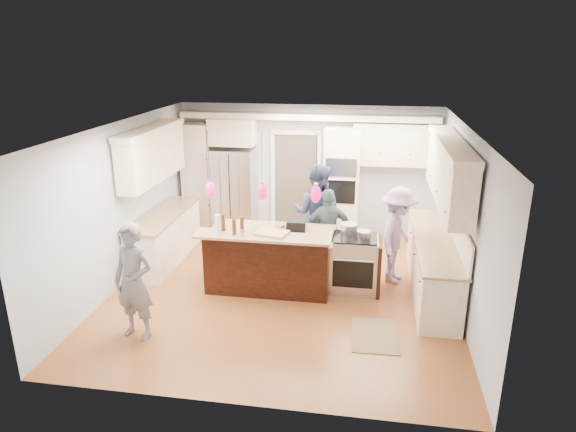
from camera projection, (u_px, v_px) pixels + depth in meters
name	position (u px, v px, depth m)	size (l,w,h in m)	color
ground_plane	(285.00, 287.00, 8.62)	(6.00, 6.00, 0.00)	#AD5F2F
room_shell	(284.00, 183.00, 8.04)	(5.54, 6.04, 2.72)	#B2BCC6
refrigerator	(234.00, 190.00, 11.04)	(0.90, 0.70, 1.80)	#B7B7BC
oven_column	(341.00, 183.00, 10.64)	(0.72, 0.69, 2.30)	#FBEBCC
back_upper_cabinets	(271.00, 155.00, 10.79)	(5.30, 0.61, 2.54)	#FBEBCC
right_counter_run	(438.00, 230.00, 8.20)	(0.64, 3.10, 2.51)	#FBEBCC
left_cabinets	(161.00, 206.00, 9.40)	(0.64, 2.30, 2.51)	#FBEBCC
kitchen_island	(271.00, 258.00, 8.57)	(2.10, 1.46, 1.12)	black
island_range	(356.00, 263.00, 8.44)	(0.82, 0.71, 0.92)	#B7B7BC
pendant_lights	(262.00, 192.00, 7.61)	(1.75, 0.15, 1.03)	black
person_bar_end	(134.00, 282.00, 6.94)	(0.60, 0.40, 1.66)	slate
person_far_left	(317.00, 213.00, 9.42)	(0.90, 0.70, 1.86)	navy
person_far_right	(329.00, 230.00, 9.08)	(0.88, 0.37, 1.50)	#44585F
person_range_side	(398.00, 235.00, 8.62)	(1.07, 0.62, 1.66)	#9F87B6
floor_rug	(375.00, 335.00, 7.19)	(0.64, 0.94, 0.01)	#8F744E
water_bottle	(218.00, 225.00, 7.77)	(0.08, 0.08, 0.32)	silver
beer_bottle_a	(223.00, 223.00, 7.95)	(0.07, 0.07, 0.27)	#42230B
beer_bottle_b	(234.00, 227.00, 7.78)	(0.06, 0.06, 0.25)	#42230B
beer_bottle_c	(242.00, 224.00, 7.89)	(0.06, 0.06, 0.25)	#42230B
drink_can	(242.00, 233.00, 7.73)	(0.06, 0.06, 0.11)	#B7B7BC
cutting_board	(272.00, 233.00, 7.84)	(0.48, 0.34, 0.04)	tan
pot_large	(349.00, 228.00, 8.45)	(0.27, 0.27, 0.16)	#B7B7BC
pot_small	(364.00, 234.00, 8.26)	(0.23, 0.23, 0.11)	#B7B7BC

